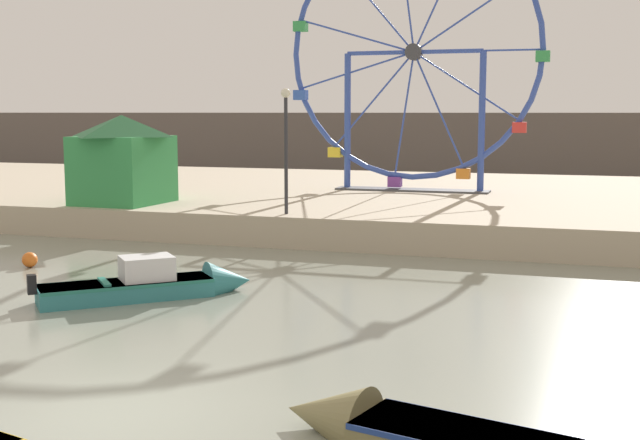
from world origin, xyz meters
name	(u,v)px	position (x,y,z in m)	size (l,w,h in m)	color
ground_plane	(113,414)	(0.00, 0.00, 0.00)	(240.00, 240.00, 0.00)	gray
quay_promenade	(431,202)	(0.00, 25.82, 0.52)	(110.00, 21.99, 1.05)	#B7A88E
distant_town_skyline	(489,145)	(0.00, 47.29, 2.20)	(140.00, 3.00, 4.40)	#564C47
motorboat_teal_painted	(161,284)	(-3.20, 7.29, 0.31)	(4.56, 4.27, 1.34)	teal
ferris_wheel_blue_frame	(414,57)	(-0.74, 25.18, 6.75)	(11.04, 1.20, 11.36)	#334CA8
carnival_booth_green_kiosk	(123,158)	(-9.99, 16.92, 2.75)	(3.25, 3.61, 3.29)	#33934C
promenade_lamp_near	(286,133)	(-3.06, 15.71, 3.75)	(0.32, 0.32, 4.17)	#2D2D33
mooring_buoy_orange	(30,260)	(-8.66, 9.56, 0.22)	(0.44, 0.44, 0.44)	orange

